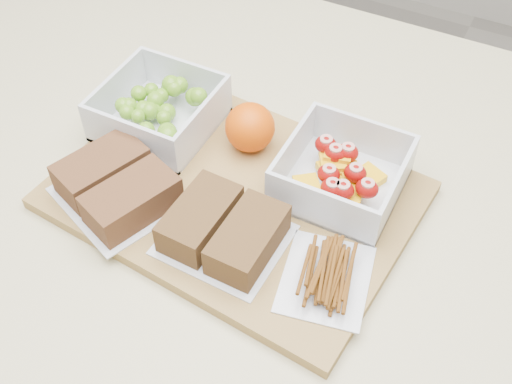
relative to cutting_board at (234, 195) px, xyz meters
The scene contains 8 objects.
counter 0.46m from the cutting_board, 40.36° to the left, with size 1.20×0.90×0.90m, color beige.
cutting_board is the anchor object (origin of this frame).
grape_container 0.16m from the cutting_board, 156.57° to the left, with size 0.14×0.14×0.06m.
fruit_container 0.13m from the cutting_board, 29.26° to the left, with size 0.14×0.14×0.06m.
orange 0.09m from the cutting_board, 103.54° to the left, with size 0.06×0.06×0.06m, color #E35105.
sandwich_bag_left 0.14m from the cutting_board, 148.64° to the right, with size 0.18×0.17×0.04m.
sandwich_bag_center 0.08m from the cutting_board, 69.89° to the right, with size 0.14×0.12×0.04m.
pretzel_bag 0.17m from the cutting_board, 24.63° to the right, with size 0.11×0.13×0.03m.
Camera 1 is at (0.24, -0.47, 1.50)m, focal length 45.00 mm.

